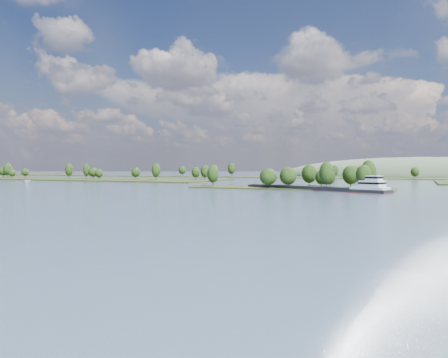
% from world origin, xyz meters
% --- Properties ---
extents(ground, '(1800.00, 1800.00, 0.00)m').
position_xyz_m(ground, '(0.00, 120.00, 0.00)').
color(ground, '#3C5068').
rests_on(ground, ground).
extents(tree_island, '(100.00, 31.82, 14.93)m').
position_xyz_m(tree_island, '(7.41, 179.21, 4.11)').
color(tree_island, black).
rests_on(tree_island, ground).
extents(left_bank, '(300.00, 80.00, 15.30)m').
position_xyz_m(left_bank, '(-228.58, 260.12, 0.89)').
color(left_bank, black).
rests_on(left_bank, ground).
extents(back_shoreline, '(900.00, 60.00, 15.81)m').
position_xyz_m(back_shoreline, '(8.22, 399.90, 0.71)').
color(back_shoreline, black).
rests_on(back_shoreline, ground).
extents(hill_west, '(320.00, 160.00, 44.00)m').
position_xyz_m(hill_west, '(60.00, 500.00, 0.00)').
color(hill_west, '#42583D').
rests_on(hill_west, ground).
extents(cargo_barge, '(72.32, 34.38, 10.01)m').
position_xyz_m(cargo_barge, '(18.67, 168.40, 1.26)').
color(cargo_barge, black).
rests_on(cargo_barge, ground).
extents(motorboat, '(5.70, 3.29, 2.07)m').
position_xyz_m(motorboat, '(-182.31, 180.75, 1.04)').
color(motorboat, white).
rests_on(motorboat, ground).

